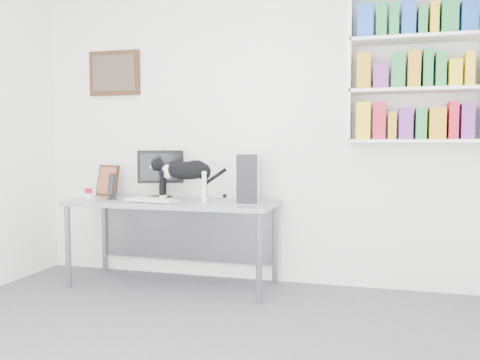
# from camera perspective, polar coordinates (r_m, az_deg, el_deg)

# --- Properties ---
(room) EXTENTS (4.01, 4.01, 2.70)m
(room) POSITION_cam_1_polar(r_m,az_deg,el_deg) (2.68, -10.20, 6.71)
(room) COLOR #5D5D63
(room) RESTS_ON ground
(bookshelf) EXTENTS (1.03, 0.28, 1.24)m
(bookshelf) POSITION_cam_1_polar(r_m,az_deg,el_deg) (4.31, 19.03, 12.16)
(bookshelf) COLOR white
(bookshelf) RESTS_ON room
(wall_art) EXTENTS (0.52, 0.04, 0.42)m
(wall_art) POSITION_cam_1_polar(r_m,az_deg,el_deg) (5.07, -13.92, 11.56)
(wall_art) COLOR #492D17
(wall_art) RESTS_ON room
(desk) EXTENTS (1.78, 0.70, 0.74)m
(desk) POSITION_cam_1_polar(r_m,az_deg,el_deg) (4.46, -7.56, -7.03)
(desk) COLOR gray
(desk) RESTS_ON room
(monitor) EXTENTS (0.46, 0.35, 0.44)m
(monitor) POSITION_cam_1_polar(r_m,az_deg,el_deg) (4.62, -8.91, 0.71)
(monitor) COLOR black
(monitor) RESTS_ON desk
(keyboard) EXTENTS (0.46, 0.24, 0.03)m
(keyboard) POSITION_cam_1_polar(r_m,az_deg,el_deg) (4.31, -9.80, -2.23)
(keyboard) COLOR beige
(keyboard) RESTS_ON desk
(pc_tower) EXTENTS (0.26, 0.44, 0.41)m
(pc_tower) POSITION_cam_1_polar(r_m,az_deg,el_deg) (4.26, 0.94, 0.28)
(pc_tower) COLOR #BABABF
(pc_tower) RESTS_ON desk
(speaker) EXTENTS (0.14, 0.14, 0.24)m
(speaker) POSITION_cam_1_polar(r_m,az_deg,el_deg) (4.58, -14.24, -0.64)
(speaker) COLOR black
(speaker) RESTS_ON desk
(leaning_print) EXTENTS (0.26, 0.15, 0.30)m
(leaning_print) POSITION_cam_1_polar(r_m,az_deg,el_deg) (4.93, -14.64, 0.02)
(leaning_print) COLOR #492D17
(leaning_print) RESTS_ON desk
(soup_can) EXTENTS (0.08, 0.08, 0.09)m
(soup_can) POSITION_cam_1_polar(r_m,az_deg,el_deg) (4.70, -16.64, -1.46)
(soup_can) COLOR #B80F17
(soup_can) RESTS_ON desk
(cat) EXTENTS (0.60, 0.23, 0.36)m
(cat) POSITION_cam_1_polar(r_m,az_deg,el_deg) (4.24, -6.12, -0.10)
(cat) COLOR black
(cat) RESTS_ON desk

